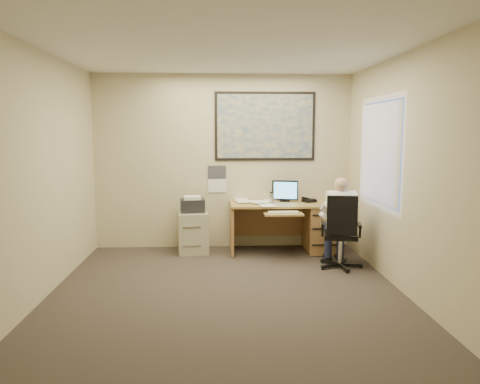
{
  "coord_description": "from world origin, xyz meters",
  "views": [
    {
      "loc": [
        -0.1,
        -5.06,
        1.81
      ],
      "look_at": [
        0.21,
        1.3,
        0.99
      ],
      "focal_mm": 35.0,
      "sensor_mm": 36.0,
      "label": 1
    }
  ],
  "objects_px": {
    "filing_cabinet": "(193,228)",
    "person": "(340,223)",
    "office_chair": "(342,247)",
    "desk": "(305,223)"
  },
  "relations": [
    {
      "from": "desk",
      "to": "person",
      "type": "xyz_separation_m",
      "value": [
        0.31,
        -0.86,
        0.17
      ]
    },
    {
      "from": "filing_cabinet",
      "to": "person",
      "type": "xyz_separation_m",
      "value": [
        2.02,
        -0.89,
        0.24
      ]
    },
    {
      "from": "filing_cabinet",
      "to": "office_chair",
      "type": "relative_size",
      "value": 0.86
    },
    {
      "from": "desk",
      "to": "person",
      "type": "bearing_deg",
      "value": -70.03
    },
    {
      "from": "desk",
      "to": "filing_cabinet",
      "type": "relative_size",
      "value": 1.86
    },
    {
      "from": "filing_cabinet",
      "to": "office_chair",
      "type": "distance_m",
      "value": 2.25
    },
    {
      "from": "filing_cabinet",
      "to": "office_chair",
      "type": "bearing_deg",
      "value": -32.58
    },
    {
      "from": "filing_cabinet",
      "to": "office_chair",
      "type": "xyz_separation_m",
      "value": [
        2.03,
        -0.96,
        -0.07
      ]
    },
    {
      "from": "desk",
      "to": "office_chair",
      "type": "bearing_deg",
      "value": -71.01
    },
    {
      "from": "desk",
      "to": "filing_cabinet",
      "type": "xyz_separation_m",
      "value": [
        -1.71,
        0.02,
        -0.07
      ]
    }
  ]
}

